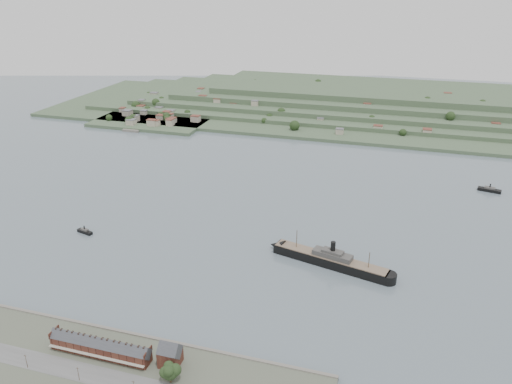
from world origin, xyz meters
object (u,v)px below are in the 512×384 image
(terrace_row, at_px, (100,347))
(steamship, at_px, (327,259))
(gabled_building, at_px, (170,354))
(fig_tree, at_px, (170,371))
(tugboat, at_px, (85,231))

(terrace_row, relative_size, steamship, 0.61)
(terrace_row, height_order, gabled_building, gabled_building)
(fig_tree, bearing_deg, steamship, 67.87)
(terrace_row, xyz_separation_m, tugboat, (-89.23, 116.27, -5.33))
(tugboat, bearing_deg, terrace_row, -52.50)
(terrace_row, xyz_separation_m, steamship, (96.82, 124.64, -2.74))
(steamship, bearing_deg, terrace_row, -127.84)
(fig_tree, bearing_deg, gabled_building, 116.08)
(terrace_row, relative_size, fig_tree, 4.97)
(steamship, relative_size, tugboat, 6.40)
(terrace_row, height_order, steamship, steamship)
(steamship, height_order, tugboat, steamship)
(gabled_building, xyz_separation_m, steamship, (59.32, 120.62, -4.09))
(gabled_building, distance_m, tugboat, 169.42)
(terrace_row, distance_m, gabled_building, 37.74)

